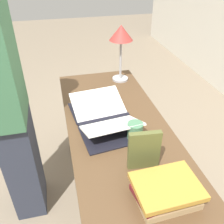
{
  "coord_description": "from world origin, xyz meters",
  "views": [
    {
      "loc": [
        1.15,
        -0.32,
        1.65
      ],
      "look_at": [
        -0.05,
        -0.03,
        0.83
      ],
      "focal_mm": 40.0,
      "sensor_mm": 36.0,
      "label": 1
    }
  ],
  "objects_px": {
    "book_stack_tall": "(166,191)",
    "book_standing_upright": "(144,150)",
    "open_book": "(104,117)",
    "reading_lamp": "(121,37)",
    "coffee_mug": "(135,131)",
    "person_reader": "(10,112)"
  },
  "relations": [
    {
      "from": "book_standing_upright",
      "to": "coffee_mug",
      "type": "bearing_deg",
      "value": 177.81
    },
    {
      "from": "book_standing_upright",
      "to": "person_reader",
      "type": "height_order",
      "value": "person_reader"
    },
    {
      "from": "coffee_mug",
      "to": "person_reader",
      "type": "height_order",
      "value": "person_reader"
    },
    {
      "from": "book_standing_upright",
      "to": "coffee_mug",
      "type": "distance_m",
      "value": 0.22
    },
    {
      "from": "open_book",
      "to": "reading_lamp",
      "type": "relative_size",
      "value": 1.33
    },
    {
      "from": "open_book",
      "to": "book_stack_tall",
      "type": "distance_m",
      "value": 0.63
    },
    {
      "from": "book_standing_upright",
      "to": "reading_lamp",
      "type": "distance_m",
      "value": 0.98
    },
    {
      "from": "book_standing_upright",
      "to": "book_stack_tall",
      "type": "bearing_deg",
      "value": 14.09
    },
    {
      "from": "open_book",
      "to": "book_stack_tall",
      "type": "bearing_deg",
      "value": 5.54
    },
    {
      "from": "open_book",
      "to": "book_standing_upright",
      "type": "relative_size",
      "value": 2.75
    },
    {
      "from": "coffee_mug",
      "to": "person_reader",
      "type": "relative_size",
      "value": 0.07
    },
    {
      "from": "book_stack_tall",
      "to": "reading_lamp",
      "type": "relative_size",
      "value": 0.67
    },
    {
      "from": "book_standing_upright",
      "to": "person_reader",
      "type": "distance_m",
      "value": 0.84
    },
    {
      "from": "book_standing_upright",
      "to": "person_reader",
      "type": "xyz_separation_m",
      "value": [
        -0.53,
        -0.65,
        -0.03
      ]
    },
    {
      "from": "coffee_mug",
      "to": "open_book",
      "type": "bearing_deg",
      "value": -147.16
    },
    {
      "from": "open_book",
      "to": "coffee_mug",
      "type": "distance_m",
      "value": 0.24
    },
    {
      "from": "open_book",
      "to": "book_standing_upright",
      "type": "distance_m",
      "value": 0.43
    },
    {
      "from": "book_stack_tall",
      "to": "coffee_mug",
      "type": "height_order",
      "value": "coffee_mug"
    },
    {
      "from": "open_book",
      "to": "coffee_mug",
      "type": "relative_size",
      "value": 4.81
    },
    {
      "from": "reading_lamp",
      "to": "open_book",
      "type": "bearing_deg",
      "value": -24.88
    },
    {
      "from": "open_book",
      "to": "reading_lamp",
      "type": "height_order",
      "value": "reading_lamp"
    },
    {
      "from": "book_stack_tall",
      "to": "book_standing_upright",
      "type": "distance_m",
      "value": 0.21
    }
  ]
}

